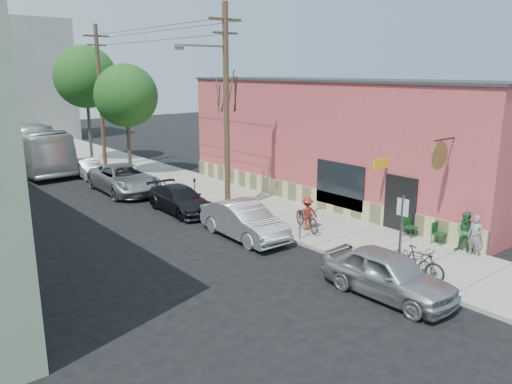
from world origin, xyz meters
TOP-DOWN VIEW (x-y plane):
  - ground at (0.00, 0.00)m, footprint 120.00×120.00m
  - sidewalk at (4.25, 11.00)m, footprint 4.50×58.00m
  - cafe_building at (8.99, 4.99)m, footprint 6.60×20.20m
  - sign_post at (2.35, -3.86)m, footprint 0.07×0.45m
  - parking_meter_near at (2.25, 0.95)m, footprint 0.14×0.14m
  - parking_meter_far at (2.25, 9.06)m, footprint 0.14×0.14m
  - utility_pole_near at (2.39, 6.33)m, footprint 3.57×0.28m
  - utility_pole_far at (2.45, 21.38)m, footprint 1.80×0.28m
  - tree_bare at (2.80, 6.77)m, footprint 0.24×0.24m
  - tree_leafy_mid at (2.80, 17.99)m, footprint 4.16×4.16m
  - tree_leafy_far at (2.80, 24.78)m, footprint 4.69×4.69m
  - patio_chair_a at (6.20, -3.10)m, footprint 0.52×0.52m
  - patio_chair_b at (6.09, -1.82)m, footprint 0.58×0.58m
  - patron_grey at (5.98, -4.70)m, footprint 0.43×0.62m
  - patron_green at (6.11, -4.27)m, footprint 0.78×0.91m
  - cyclist at (3.40, 1.67)m, footprint 1.10×0.87m
  - cyclist_bike at (3.40, 1.67)m, footprint 1.41×2.26m
  - parked_bike_a at (2.51, -4.55)m, footprint 0.68×1.90m
  - parked_bike_b at (2.87, -4.06)m, footprint 0.97×1.92m
  - car_0 at (0.80, -4.52)m, footprint 1.89×4.50m
  - car_1 at (0.80, 2.92)m, footprint 1.84×4.76m
  - car_2 at (0.80, 8.13)m, footprint 2.01×4.64m
  - car_3 at (0.44, 13.88)m, footprint 3.04×6.07m
  - car_4 at (0.39, 19.30)m, footprint 1.49×3.95m
  - bus at (-2.13, 24.89)m, footprint 3.51×12.07m

SIDE VIEW (x-z plane):
  - ground at x=0.00m, z-range 0.00..0.00m
  - sidewalk at x=4.25m, z-range 0.00..0.15m
  - patio_chair_a at x=6.20m, z-range 0.15..1.03m
  - patio_chair_b at x=6.09m, z-range 0.15..1.03m
  - parked_bike_b at x=2.87m, z-range 0.15..1.11m
  - car_4 at x=0.39m, z-range 0.00..1.29m
  - car_2 at x=0.80m, z-range 0.00..1.33m
  - parked_bike_a at x=2.51m, z-range 0.15..1.27m
  - cyclist_bike at x=3.40m, z-range 0.15..1.27m
  - car_0 at x=0.80m, z-range 0.00..1.52m
  - car_1 at x=0.80m, z-range 0.00..1.55m
  - car_3 at x=0.44m, z-range 0.00..1.65m
  - cyclist at x=3.40m, z-range 0.15..1.64m
  - patron_grey at x=5.98m, z-range 0.15..1.78m
  - patron_green at x=6.11m, z-range 0.15..1.78m
  - parking_meter_near at x=2.25m, z-range 0.36..1.60m
  - parking_meter_far at x=2.25m, z-range 0.36..1.60m
  - bus at x=-2.13m, z-range 0.00..3.32m
  - sign_post at x=2.35m, z-range 0.43..3.23m
  - tree_bare at x=2.80m, z-range 0.15..5.38m
  - cafe_building at x=8.99m, z-range 0.00..6.61m
  - utility_pole_far at x=2.45m, z-range 0.34..10.34m
  - utility_pole_near at x=2.39m, z-range 0.41..10.41m
  - tree_leafy_mid at x=2.80m, z-range 1.74..9.10m
  - tree_leafy_far at x=2.80m, z-range 2.17..10.93m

